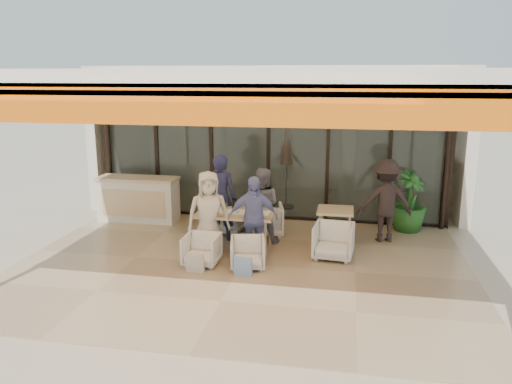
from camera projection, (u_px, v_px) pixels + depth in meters
The scene contains 21 objects.
ground at pixel (241, 266), 8.92m from camera, with size 70.00×70.00×0.00m, color #C6B293.
terrace_floor at pixel (241, 265), 8.92m from camera, with size 8.00×6.00×0.01m, color tan.
terrace_structure at pixel (236, 80), 7.91m from camera, with size 8.00×6.00×3.40m.
glass_storefront at pixel (268, 152), 11.42m from camera, with size 8.08×0.10×3.20m.
interior_block at pixel (282, 116), 13.48m from camera, with size 9.05×3.62×3.52m.
host_counter at pixel (138, 199), 11.51m from camera, with size 1.85×0.65×1.04m.
dining_table at pixel (236, 215), 9.65m from camera, with size 1.50×0.90×0.93m.
chair_far_left at pixel (227, 217), 10.70m from camera, with size 0.68×0.64×0.70m, color white.
chair_far_right at pixel (266, 218), 10.55m from camera, with size 0.72×0.67×0.74m, color white.
chair_near_left at pixel (202, 248), 8.89m from camera, with size 0.60×0.57×0.62m, color white.
chair_near_right at pixel (248, 252), 8.75m from camera, with size 0.59×0.56×0.61m, color white.
diner_navy at pixel (221, 198), 10.10m from camera, with size 0.66×0.43×1.80m, color #1A1D3A.
diner_grey at pixel (261, 206), 9.98m from camera, with size 0.75×0.58×1.54m, color slate.
diner_cream at pixel (209, 214), 9.26m from camera, with size 0.79×0.51×1.62m, color beige.
diner_periwinkle at pixel (253, 218), 9.11m from camera, with size 0.91×0.38×1.56m, color #6E7BB8.
tote_bag_cream at pixel (195, 264), 8.54m from camera, with size 0.30×0.10×0.34m, color silver.
tote_bag_blue at pixel (243, 267), 8.39m from camera, with size 0.30×0.10×0.34m, color #99BFD8.
side_table at pixel (335, 214), 9.85m from camera, with size 0.70×0.70×0.74m.
side_chair at pixel (334, 240), 9.19m from camera, with size 0.71×0.66×0.73m, color white.
standing_woman at pixel (386, 201), 10.00m from camera, with size 1.10×0.63×1.70m, color black.
potted_palm at pixel (409, 201), 10.71m from camera, with size 0.76×0.76×1.36m, color #1E5919.
Camera 1 is at (1.78, -8.18, 3.34)m, focal length 35.00 mm.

